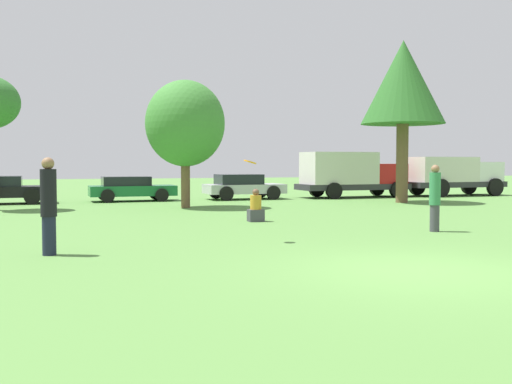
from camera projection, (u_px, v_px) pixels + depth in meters
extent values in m
plane|color=#54843D|center=(417.00, 271.00, 9.97)|extent=(120.00, 120.00, 0.00)
cylinder|color=#191E33|center=(49.00, 236.00, 11.62)|extent=(0.26, 0.26, 0.76)
cylinder|color=black|center=(48.00, 193.00, 11.58)|extent=(0.31, 0.31, 0.93)
sphere|color=#8C6647|center=(48.00, 163.00, 11.55)|extent=(0.24, 0.24, 0.24)
cylinder|color=#3F3F47|center=(435.00, 218.00, 15.61)|extent=(0.25, 0.25, 0.70)
cylinder|color=#337F4C|center=(435.00, 189.00, 15.57)|extent=(0.29, 0.29, 0.86)
sphere|color=#8C6647|center=(435.00, 169.00, 15.55)|extent=(0.21, 0.21, 0.21)
cylinder|color=orange|center=(250.00, 162.00, 13.49)|extent=(0.30, 0.30, 0.12)
cube|color=#3F3F47|center=(256.00, 215.00, 18.30)|extent=(0.47, 0.39, 0.37)
cylinder|color=#BF8C26|center=(256.00, 202.00, 18.28)|extent=(0.35, 0.35, 0.44)
sphere|color=brown|center=(256.00, 192.00, 18.26)|extent=(0.21, 0.21, 0.21)
cylinder|color=brown|center=(185.00, 177.00, 23.82)|extent=(0.36, 0.36, 2.51)
ellipsoid|color=#3D7F33|center=(185.00, 123.00, 23.72)|extent=(3.17, 3.17, 3.44)
cylinder|color=brown|center=(402.00, 163.00, 26.90)|extent=(0.54, 0.54, 3.56)
cone|color=#286023|center=(403.00, 82.00, 26.72)|extent=(3.75, 3.75, 3.75)
cube|color=black|center=(2.00, 192.00, 26.05)|extent=(4.06, 1.93, 0.48)
cylinder|color=black|center=(33.00, 194.00, 27.31)|extent=(0.71, 0.22, 0.70)
cylinder|color=black|center=(32.00, 196.00, 25.64)|extent=(0.71, 0.22, 0.70)
cube|color=#196633|center=(133.00, 191.00, 27.97)|extent=(4.03, 1.82, 0.48)
cube|color=black|center=(126.00, 181.00, 27.85)|extent=(2.24, 1.55, 0.43)
cylinder|color=black|center=(156.00, 193.00, 29.17)|extent=(0.63, 0.24, 0.62)
cylinder|color=black|center=(162.00, 195.00, 27.61)|extent=(0.63, 0.24, 0.62)
cylinder|color=black|center=(104.00, 194.00, 28.35)|extent=(0.63, 0.24, 0.62)
cylinder|color=black|center=(108.00, 196.00, 26.79)|extent=(0.63, 0.24, 0.62)
cube|color=#B2B2B7|center=(244.00, 189.00, 29.40)|extent=(3.94, 1.98, 0.45)
cube|color=black|center=(239.00, 179.00, 29.28)|extent=(2.19, 1.69, 0.49)
cylinder|color=black|center=(261.00, 191.00, 30.66)|extent=(0.70, 0.19, 0.69)
cylinder|color=black|center=(273.00, 193.00, 28.95)|extent=(0.70, 0.19, 0.69)
cylinder|color=black|center=(216.00, 192.00, 29.86)|extent=(0.70, 0.19, 0.69)
cylinder|color=black|center=(226.00, 194.00, 28.15)|extent=(0.70, 0.19, 0.69)
cube|color=#2D2D33|center=(353.00, 187.00, 31.07)|extent=(5.93, 2.23, 0.30)
cube|color=red|center=(383.00, 174.00, 31.65)|extent=(1.95, 1.97, 1.04)
cube|color=beige|center=(339.00, 168.00, 30.75)|extent=(3.71, 2.14, 1.64)
cylinder|color=black|center=(377.00, 188.00, 32.70)|extent=(0.83, 0.30, 0.82)
cylinder|color=black|center=(397.00, 190.00, 30.83)|extent=(0.83, 0.30, 0.82)
cylinder|color=black|center=(317.00, 189.00, 31.48)|extent=(0.83, 0.30, 0.82)
cylinder|color=black|center=(334.00, 191.00, 29.61)|extent=(0.83, 0.30, 0.82)
cube|color=#2D2D33|center=(452.00, 184.00, 32.72)|extent=(5.73, 2.36, 0.30)
cube|color=silver|center=(479.00, 172.00, 33.27)|extent=(1.89, 2.09, 1.07)
cube|color=beige|center=(441.00, 169.00, 32.41)|extent=(3.59, 2.27, 1.34)
cylinder|color=black|center=(469.00, 186.00, 34.39)|extent=(0.97, 0.30, 0.96)
cylinder|color=black|center=(495.00, 187.00, 32.39)|extent=(0.97, 0.30, 0.96)
cylinder|color=black|center=(417.00, 187.00, 33.21)|extent=(0.97, 0.30, 0.96)
cylinder|color=black|center=(441.00, 188.00, 31.21)|extent=(0.97, 0.30, 0.96)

